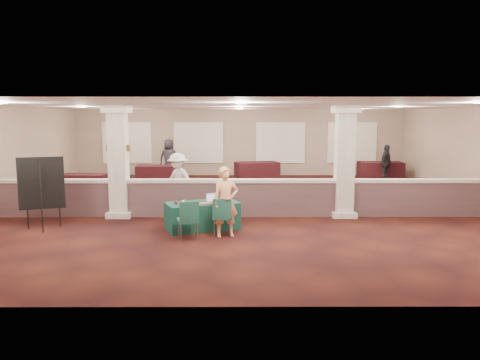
{
  "coord_description": "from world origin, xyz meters",
  "views": [
    {
      "loc": [
        -0.05,
        -14.88,
        2.94
      ],
      "look_at": [
        -0.01,
        -2.0,
        1.14
      ],
      "focal_mm": 35.0,
      "sensor_mm": 36.0,
      "label": 1
    }
  ],
  "objects_px": {
    "conf_chair_side": "(188,217)",
    "easel_board": "(41,184)",
    "woman": "(226,202)",
    "attendee_b": "(178,180)",
    "far_table_back_right": "(380,171)",
    "attendee_d": "(169,159)",
    "near_table": "(202,216)",
    "far_table_front_right": "(332,194)",
    "attendee_c": "(386,163)",
    "far_table_back_center": "(257,171)",
    "far_table_front_left": "(85,183)",
    "far_table_back_left": "(156,174)",
    "attendee_a": "(121,179)",
    "far_table_front_center": "(301,195)",
    "conf_chair_main": "(223,214)"
  },
  "relations": [
    {
      "from": "near_table",
      "to": "far_table_back_left",
      "type": "distance_m",
      "value": 9.17
    },
    {
      "from": "conf_chair_side",
      "to": "easel_board",
      "type": "distance_m",
      "value": 4.01
    },
    {
      "from": "woman",
      "to": "attendee_c",
      "type": "relative_size",
      "value": 1.04
    },
    {
      "from": "woman",
      "to": "attendee_b",
      "type": "height_order",
      "value": "attendee_b"
    },
    {
      "from": "near_table",
      "to": "easel_board",
      "type": "distance_m",
      "value": 4.16
    },
    {
      "from": "near_table",
      "to": "attendee_a",
      "type": "height_order",
      "value": "attendee_a"
    },
    {
      "from": "far_table_front_center",
      "to": "far_table_back_left",
      "type": "distance_m",
      "value": 7.89
    },
    {
      "from": "far_table_back_left",
      "to": "far_table_back_right",
      "type": "distance_m",
      "value": 10.23
    },
    {
      "from": "far_table_back_left",
      "to": "attendee_a",
      "type": "relative_size",
      "value": 1.0
    },
    {
      "from": "far_table_front_center",
      "to": "attendee_a",
      "type": "relative_size",
      "value": 0.93
    },
    {
      "from": "woman",
      "to": "attendee_b",
      "type": "xyz_separation_m",
      "value": [
        -1.64,
        3.74,
        0.01
      ]
    },
    {
      "from": "far_table_back_center",
      "to": "attendee_a",
      "type": "bearing_deg",
      "value": -126.71
    },
    {
      "from": "conf_chair_main",
      "to": "attendee_a",
      "type": "relative_size",
      "value": 0.54
    },
    {
      "from": "far_table_front_left",
      "to": "far_table_front_right",
      "type": "height_order",
      "value": "far_table_front_right"
    },
    {
      "from": "conf_chair_main",
      "to": "conf_chair_side",
      "type": "distance_m",
      "value": 0.88
    },
    {
      "from": "attendee_a",
      "to": "attendee_d",
      "type": "height_order",
      "value": "attendee_d"
    },
    {
      "from": "far_table_front_left",
      "to": "attendee_c",
      "type": "relative_size",
      "value": 1.02
    },
    {
      "from": "far_table_front_right",
      "to": "far_table_back_left",
      "type": "height_order",
      "value": "far_table_front_right"
    },
    {
      "from": "far_table_front_right",
      "to": "attendee_c",
      "type": "bearing_deg",
      "value": 57.44
    },
    {
      "from": "far_table_front_right",
      "to": "far_table_back_left",
      "type": "distance_m",
      "value": 8.66
    },
    {
      "from": "near_table",
      "to": "far_table_back_center",
      "type": "relative_size",
      "value": 0.93
    },
    {
      "from": "conf_chair_main",
      "to": "far_table_front_left",
      "type": "distance_m",
      "value": 8.74
    },
    {
      "from": "far_table_front_left",
      "to": "near_table",
      "type": "bearing_deg",
      "value": -50.16
    },
    {
      "from": "far_table_back_right",
      "to": "attendee_a",
      "type": "xyz_separation_m",
      "value": [
        -10.39,
        -6.3,
        0.48
      ]
    },
    {
      "from": "attendee_c",
      "to": "attendee_d",
      "type": "height_order",
      "value": "attendee_d"
    },
    {
      "from": "far_table_back_center",
      "to": "far_table_back_right",
      "type": "height_order",
      "value": "far_table_back_right"
    },
    {
      "from": "far_table_front_right",
      "to": "attendee_a",
      "type": "relative_size",
      "value": 1.02
    },
    {
      "from": "woman",
      "to": "far_table_front_right",
      "type": "height_order",
      "value": "woman"
    },
    {
      "from": "conf_chair_main",
      "to": "attendee_c",
      "type": "height_order",
      "value": "attendee_c"
    },
    {
      "from": "near_table",
      "to": "attendee_b",
      "type": "relative_size",
      "value": 1.05
    },
    {
      "from": "near_table",
      "to": "attendee_c",
      "type": "distance_m",
      "value": 11.52
    },
    {
      "from": "far_table_back_right",
      "to": "attendee_b",
      "type": "xyz_separation_m",
      "value": [
        -8.5,
        -6.5,
        0.47
      ]
    },
    {
      "from": "easel_board",
      "to": "far_table_front_left",
      "type": "distance_m",
      "value": 6.25
    },
    {
      "from": "woman",
      "to": "attendee_a",
      "type": "height_order",
      "value": "attendee_a"
    },
    {
      "from": "near_table",
      "to": "attendee_c",
      "type": "height_order",
      "value": "attendee_c"
    },
    {
      "from": "far_table_back_center",
      "to": "attendee_d",
      "type": "distance_m",
      "value": 4.11
    },
    {
      "from": "far_table_back_right",
      "to": "far_table_back_left",
      "type": "bearing_deg",
      "value": -175.82
    },
    {
      "from": "far_table_back_left",
      "to": "far_table_front_center",
      "type": "bearing_deg",
      "value": -43.72
    },
    {
      "from": "woman",
      "to": "far_table_back_center",
      "type": "bearing_deg",
      "value": 70.58
    },
    {
      "from": "far_table_back_right",
      "to": "far_table_front_right",
      "type": "bearing_deg",
      "value": -119.26
    },
    {
      "from": "far_table_front_center",
      "to": "far_table_back_right",
      "type": "relative_size",
      "value": 0.83
    },
    {
      "from": "conf_chair_side",
      "to": "easel_board",
      "type": "xyz_separation_m",
      "value": [
        -3.84,
        0.99,
        0.64
      ]
    },
    {
      "from": "attendee_b",
      "to": "conf_chair_main",
      "type": "bearing_deg",
      "value": -31.42
    },
    {
      "from": "near_table",
      "to": "far_table_back_right",
      "type": "distance_m",
      "value": 12.1
    },
    {
      "from": "conf_chair_main",
      "to": "conf_chair_side",
      "type": "xyz_separation_m",
      "value": [
        -0.8,
        -0.37,
        0.0
      ]
    },
    {
      "from": "woman",
      "to": "attendee_b",
      "type": "distance_m",
      "value": 4.08
    },
    {
      "from": "attendee_c",
      "to": "near_table",
      "type": "bearing_deg",
      "value": -179.42
    },
    {
      "from": "far_table_back_right",
      "to": "attendee_d",
      "type": "xyz_separation_m",
      "value": [
        -9.77,
        0.15,
        0.53
      ]
    },
    {
      "from": "conf_chair_side",
      "to": "far_table_front_center",
      "type": "xyz_separation_m",
      "value": [
        3.23,
        4.41,
        -0.23
      ]
    },
    {
      "from": "far_table_back_center",
      "to": "far_table_back_right",
      "type": "bearing_deg",
      "value": 0.0
    }
  ]
}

